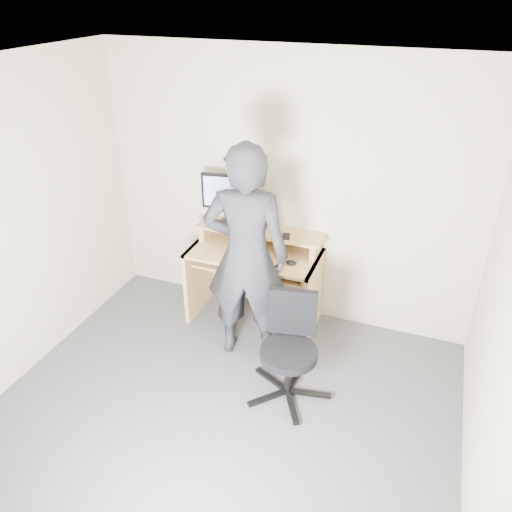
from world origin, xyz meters
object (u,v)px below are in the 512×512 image
Objects in this scene: office_chair at (290,343)px; person at (246,257)px; desk at (257,267)px; monitor at (230,195)px.

person is (-0.49, 0.34, 0.50)m from office_chair.
desk is 0.62× the size of person.
person is at bearing 134.96° from office_chair.
monitor is (-0.30, 0.08, 0.66)m from desk.
monitor reaches higher than desk.
person is (0.40, -0.61, -0.25)m from monitor.
desk is 0.69m from person.
office_chair is at bearing -56.57° from monitor.
monitor reaches higher than office_chair.
person reaches higher than monitor.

